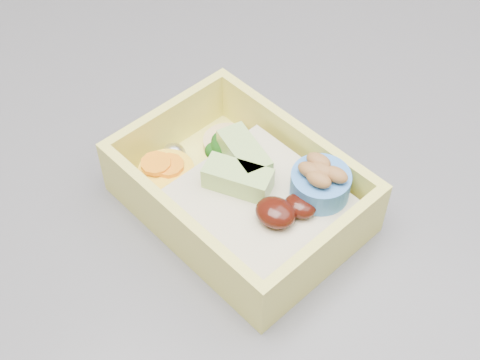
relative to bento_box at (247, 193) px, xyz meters
The scene contains 1 object.
bento_box is the anchor object (origin of this frame).
Camera 1 is at (0.06, -0.36, 1.29)m, focal length 50.00 mm.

